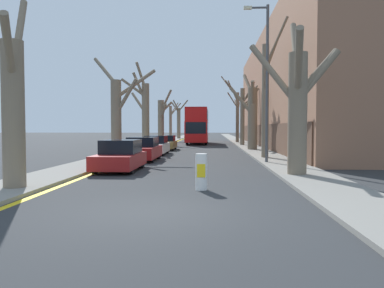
% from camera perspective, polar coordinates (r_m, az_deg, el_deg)
% --- Properties ---
extents(ground_plane, '(300.00, 300.00, 0.00)m').
position_cam_1_polar(ground_plane, '(9.15, -5.73, -10.26)').
color(ground_plane, '#2B2D30').
extents(sidewalk_left, '(2.31, 120.00, 0.12)m').
position_cam_1_polar(sidewalk_left, '(59.22, -3.24, 0.56)').
color(sidewalk_left, gray).
rests_on(sidewalk_left, ground).
extents(sidewalk_right, '(2.31, 120.00, 0.12)m').
position_cam_1_polar(sidewalk_right, '(58.98, 6.87, 0.54)').
color(sidewalk_right, gray).
rests_on(sidewalk_right, ground).
extents(building_facade_right, '(10.08, 42.95, 11.73)m').
position_cam_1_polar(building_facade_right, '(41.24, 17.29, 7.69)').
color(building_facade_right, '#93664C').
rests_on(building_facade_right, ground).
extents(kerb_line_stripe, '(0.24, 120.00, 0.01)m').
position_cam_1_polar(kerb_line_stripe, '(59.09, -1.96, 0.51)').
color(kerb_line_stripe, yellow).
rests_on(kerb_line_stripe, ground).
extents(street_tree_left_0, '(2.87, 3.93, 6.80)m').
position_cam_1_polar(street_tree_left_0, '(13.29, -25.79, 6.01)').
color(street_tree_left_0, '#7A6B56').
rests_on(street_tree_left_0, ground).
extents(street_tree_left_1, '(4.40, 2.74, 6.91)m').
position_cam_1_polar(street_tree_left_1, '(24.71, -11.31, 4.73)').
color(street_tree_left_1, '#7A6B56').
rests_on(street_tree_left_1, ground).
extents(street_tree_left_2, '(2.65, 3.72, 8.02)m').
position_cam_1_polar(street_tree_left_2, '(35.34, -7.29, 5.09)').
color(street_tree_left_2, '#7A6B56').
rests_on(street_tree_left_2, ground).
extents(street_tree_left_3, '(1.89, 2.08, 6.57)m').
position_cam_1_polar(street_tree_left_3, '(45.31, -4.66, 3.64)').
color(street_tree_left_3, '#7A6B56').
rests_on(street_tree_left_3, ground).
extents(street_tree_left_4, '(2.01, 3.42, 5.95)m').
position_cam_1_polar(street_tree_left_4, '(57.03, -3.23, 3.44)').
color(street_tree_left_4, '#7A6B56').
rests_on(street_tree_left_4, ground).
extents(street_tree_left_5, '(3.18, 4.34, 7.00)m').
position_cam_1_polar(street_tree_left_5, '(68.13, -2.03, 3.63)').
color(street_tree_left_5, '#7A6B56').
rests_on(street_tree_left_5, ground).
extents(street_tree_right_0, '(3.67, 5.12, 6.86)m').
position_cam_1_polar(street_tree_right_0, '(16.01, 15.81, 6.21)').
color(street_tree_right_0, '#7A6B56').
rests_on(street_tree_right_0, ground).
extents(street_tree_right_1, '(1.57, 3.62, 8.82)m').
position_cam_1_polar(street_tree_right_1, '(24.69, 11.22, 7.13)').
color(street_tree_right_1, '#7A6B56').
rests_on(street_tree_right_1, ground).
extents(street_tree_right_2, '(2.49, 4.21, 7.09)m').
position_cam_1_polar(street_tree_right_2, '(33.74, 9.07, 4.48)').
color(street_tree_right_2, '#7A6B56').
rests_on(street_tree_right_2, ground).
extents(street_tree_right_3, '(4.73, 2.86, 7.30)m').
position_cam_1_polar(street_tree_right_3, '(42.50, 7.84, 4.85)').
color(street_tree_right_3, '#7A6B56').
rests_on(street_tree_right_3, ground).
extents(street_tree_right_4, '(2.77, 4.90, 8.99)m').
position_cam_1_polar(street_tree_right_4, '(50.72, 6.81, 4.67)').
color(street_tree_right_4, '#7A6B56').
rests_on(street_tree_right_4, ground).
extents(double_decker_bus, '(2.61, 10.52, 4.42)m').
position_cam_1_polar(double_decker_bus, '(47.47, 0.85, 3.04)').
color(double_decker_bus, red).
rests_on(double_decker_bus, ground).
extents(parked_car_0, '(1.83, 4.06, 1.45)m').
position_cam_1_polar(parked_car_0, '(17.96, -10.89, -1.85)').
color(parked_car_0, maroon).
rests_on(parked_car_0, ground).
extents(parked_car_1, '(1.88, 4.43, 1.45)m').
position_cam_1_polar(parked_car_1, '(23.44, -7.55, -0.82)').
color(parked_car_1, maroon).
rests_on(parked_car_1, ground).
extents(parked_car_2, '(1.72, 4.29, 1.42)m').
position_cam_1_polar(parked_car_2, '(28.77, -5.55, -0.23)').
color(parked_car_2, silver).
rests_on(parked_car_2, ground).
extents(parked_car_3, '(1.85, 4.09, 1.35)m').
position_cam_1_polar(parked_car_3, '(34.47, -4.10, 0.17)').
color(parked_car_3, olive).
rests_on(parked_car_3, ground).
extents(lamp_post, '(1.40, 0.20, 8.78)m').
position_cam_1_polar(lamp_post, '(21.41, 11.15, 10.05)').
color(lamp_post, '#4C4F54').
rests_on(lamp_post, ground).
extents(traffic_bollard, '(0.38, 0.39, 1.18)m').
position_cam_1_polar(traffic_bollard, '(12.17, 1.43, -4.26)').
color(traffic_bollard, white).
rests_on(traffic_bollard, ground).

